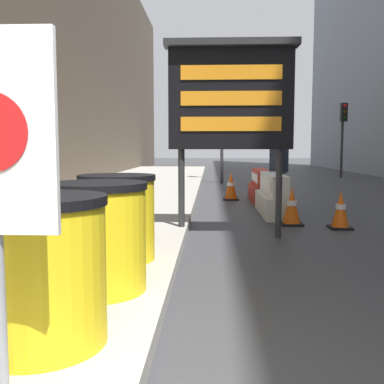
# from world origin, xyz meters

# --- Properties ---
(barrel_drum_foreground) EXTENTS (0.84, 0.84, 0.93)m
(barrel_drum_foreground) POSITION_xyz_m (-0.68, 0.87, 0.62)
(barrel_drum_foreground) COLOR yellow
(barrel_drum_foreground) RESTS_ON sidewalk_left
(barrel_drum_middle) EXTENTS (0.84, 0.84, 0.93)m
(barrel_drum_middle) POSITION_xyz_m (-0.59, 1.94, 0.62)
(barrel_drum_middle) COLOR yellow
(barrel_drum_middle) RESTS_ON sidewalk_left
(barrel_drum_back) EXTENTS (0.84, 0.84, 0.93)m
(barrel_drum_back) POSITION_xyz_m (-0.65, 3.01, 0.62)
(barrel_drum_back) COLOR yellow
(barrel_drum_back) RESTS_ON sidewalk_left
(message_board) EXTENTS (1.99, 0.36, 2.96)m
(message_board) POSITION_xyz_m (0.67, 5.09, 2.13)
(message_board) COLOR #28282B
(message_board) RESTS_ON ground_plane
(jersey_barrier_white) EXTENTS (0.54, 2.12, 0.84)m
(jersey_barrier_white) POSITION_xyz_m (1.67, 7.52, 0.37)
(jersey_barrier_white) COLOR silver
(jersey_barrier_white) RESTS_ON ground_plane
(jersey_barrier_red_striped) EXTENTS (0.52, 1.79, 0.83)m
(jersey_barrier_red_striped) POSITION_xyz_m (1.67, 9.84, 0.36)
(jersey_barrier_red_striped) COLOR red
(jersey_barrier_red_striped) RESTS_ON ground_plane
(traffic_cone_near) EXTENTS (0.39, 0.39, 0.69)m
(traffic_cone_near) POSITION_xyz_m (1.82, 6.21, 0.34)
(traffic_cone_near) COLOR black
(traffic_cone_near) RESTS_ON ground_plane
(traffic_cone_mid) EXTENTS (0.37, 0.37, 0.66)m
(traffic_cone_mid) POSITION_xyz_m (2.58, 5.87, 0.32)
(traffic_cone_mid) COLOR black
(traffic_cone_mid) RESTS_ON ground_plane
(traffic_cone_far) EXTENTS (0.41, 0.41, 0.73)m
(traffic_cone_far) POSITION_xyz_m (0.91, 10.08, 0.36)
(traffic_cone_far) COLOR black
(traffic_cone_far) RESTS_ON ground_plane
(traffic_light_near_curb) EXTENTS (0.28, 0.44, 4.57)m
(traffic_light_near_curb) POSITION_xyz_m (0.80, 15.64, 3.29)
(traffic_light_near_curb) COLOR #2D2D30
(traffic_light_near_curb) RESTS_ON ground_plane
(traffic_light_far_side) EXTENTS (0.28, 0.45, 3.43)m
(traffic_light_far_side) POSITION_xyz_m (6.47, 19.37, 2.50)
(traffic_light_far_side) COLOR #2D2D30
(traffic_light_far_side) RESTS_ON ground_plane
(pedestrian_worker) EXTENTS (0.47, 0.51, 1.67)m
(pedestrian_worker) POSITION_xyz_m (1.94, 8.60, 0.99)
(pedestrian_worker) COLOR #333338
(pedestrian_worker) RESTS_ON ground_plane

